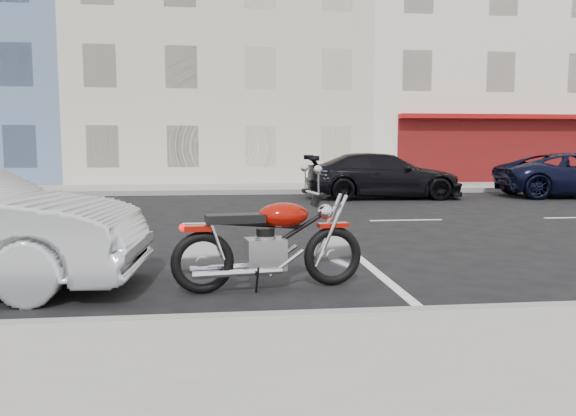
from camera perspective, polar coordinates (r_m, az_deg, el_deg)
ground at (r=11.98m, az=2.77°, el=-1.39°), size 120.00×120.00×0.00m
sidewalk_far at (r=20.71m, az=-15.02°, el=1.83°), size 80.00×3.40×0.15m
curb_far at (r=19.03m, az=-15.78°, el=1.46°), size 80.00×0.12×0.16m
bldg_cream at (r=28.32m, az=-6.78°, el=14.65°), size 12.00×12.00×11.50m
bldg_corner at (r=31.19m, az=18.71°, el=14.51°), size 14.00×12.00×12.50m
motorcycle at (r=6.46m, az=4.81°, el=-3.52°), size 2.17×0.74×1.09m
car_far at (r=17.58m, az=9.65°, el=3.25°), size 4.91×2.19×1.40m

